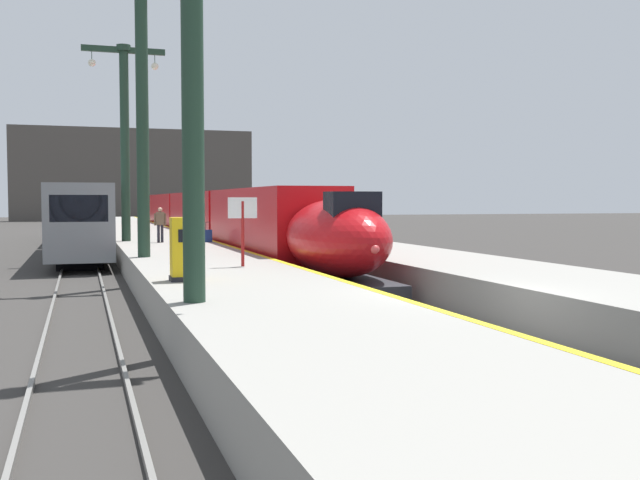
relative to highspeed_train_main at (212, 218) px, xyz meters
name	(u,v)px	position (x,y,z in m)	size (l,w,h in m)	color
ground_plane	(468,341)	(0.00, -33.07, -1.96)	(260.00, 260.00, 0.00)	#33302D
platform_left	(162,249)	(-4.05, -8.32, -1.43)	(4.80, 110.00, 1.05)	gray
platform_right	(310,246)	(4.05, -8.32, -1.43)	(4.80, 110.00, 1.05)	gray
platform_left_safety_stripe	(205,238)	(-1.77, -8.32, -0.90)	(0.20, 107.80, 0.01)	yellow
rail_main_left	(216,253)	(-0.75, -5.57, -1.90)	(0.08, 110.00, 0.12)	slate
rail_main_right	(241,253)	(0.75, -5.57, -1.90)	(0.08, 110.00, 0.12)	slate
rail_secondary_left	(66,257)	(-8.85, -5.57, -1.90)	(0.08, 110.00, 0.12)	slate
rail_secondary_right	(95,256)	(-7.35, -5.57, -1.90)	(0.08, 110.00, 0.12)	slate
highspeed_train_main	(212,218)	(0.00, 0.00, 0.00)	(2.92, 56.87, 3.60)	#B20F14
regional_train_adjacent	(80,215)	(-8.10, 2.30, 0.17)	(2.85, 36.60, 3.80)	gray
station_column_near	(195,7)	(-5.85, -32.60, 4.91)	(4.00, 0.68, 9.54)	#1E3828
station_column_mid	(142,86)	(-5.90, -20.33, 5.18)	(4.00, 0.68, 10.24)	#1E3828
station_column_far	(125,124)	(-5.90, -9.49, 4.87)	(4.00, 0.68, 9.65)	#1E3828
passenger_near_edge	(160,222)	(-4.41, -11.30, 0.08)	(0.57, 0.25, 1.69)	#23232D
rolling_suitcase	(208,236)	(-2.19, -11.66, -0.60)	(0.40, 0.22, 0.98)	navy
ticket_machine_yellow	(185,251)	(-5.55, -28.63, -0.17)	(0.76, 0.62, 1.60)	yellow
departure_info_board	(243,217)	(-3.32, -25.11, 0.60)	(0.90, 0.10, 2.12)	maroon
terminus_back_wall	(135,175)	(0.00, 68.93, 5.04)	(36.00, 2.00, 14.00)	#4C4742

